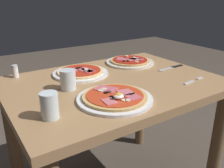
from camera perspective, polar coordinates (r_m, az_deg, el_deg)
name	(u,v)px	position (r m, az deg, el deg)	size (l,w,h in m)	color
dining_table	(114,103)	(1.28, 0.44, -4.53)	(1.06, 0.78, 0.72)	#9E754C
pizza_foreground	(115,98)	(1.01, 0.67, -3.19)	(0.32, 0.32, 0.05)	white
pizza_across_left	(130,61)	(1.54, 4.23, 5.29)	(0.30, 0.30, 0.03)	silver
pizza_across_right	(81,72)	(1.34, -7.39, 2.76)	(0.30, 0.30, 0.03)	white
water_glass_near	(68,81)	(1.13, -10.28, 0.73)	(0.07, 0.07, 0.09)	silver
water_glass_far	(50,107)	(0.89, -14.41, -5.27)	(0.06, 0.06, 0.10)	silver
fork	(192,81)	(1.28, 18.27, 0.65)	(0.16, 0.04, 0.00)	silver
knife	(173,67)	(1.49, 14.06, 3.78)	(0.20, 0.03, 0.01)	silver
salt_shaker	(15,71)	(1.37, -21.74, 2.78)	(0.03, 0.03, 0.07)	white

